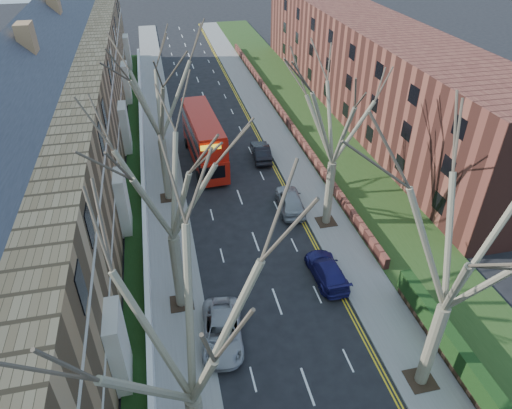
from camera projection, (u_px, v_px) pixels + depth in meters
pavement_left at (159, 141)px, 46.19m from camera, size 3.00×102.00×0.12m
pavement_right at (274, 130)px, 48.37m from camera, size 3.00×102.00×0.12m
terrace_left at (56, 131)px, 35.27m from camera, size 9.70×78.00×13.60m
flats_right at (365, 65)px, 50.94m from camera, size 13.97×54.00×10.00m
front_wall_left at (143, 177)px, 39.10m from camera, size 0.30×78.00×1.00m
grass_verge_right at (314, 125)px, 49.14m from camera, size 6.00×102.00×0.06m
tree_left_mid at (183, 320)px, 14.24m from camera, size 10.50×10.50×14.71m
tree_left_far at (165, 173)px, 22.51m from camera, size 10.15×10.15×14.22m
tree_left_dist at (155, 85)px, 32.04m from camera, size 10.50×10.50×14.71m
tree_right_mid at (469, 233)px, 17.93m from camera, size 10.50×10.50×14.71m
tree_right_far at (338, 108)px, 29.43m from camera, size 10.15×10.15×14.22m
double_decker_bus at (204, 140)px, 41.52m from camera, size 3.14×10.66×4.42m
car_left_far at (222, 331)px, 25.14m from camera, size 2.84×5.06×1.33m
car_right_near at (327, 270)px, 29.27m from camera, size 1.92×4.54×1.31m
car_right_mid at (290, 200)px, 35.76m from camera, size 2.31×4.80×1.58m
car_right_far at (261, 152)px, 42.76m from camera, size 1.87×4.45×1.43m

